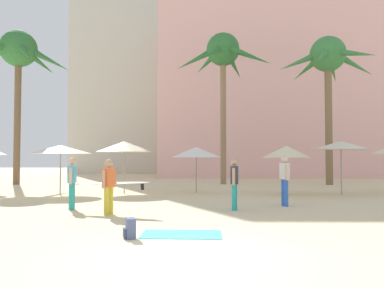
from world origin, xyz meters
TOP-DOWN VIEW (x-y plane):
  - ground at (0.00, 0.00)m, footprint 120.00×120.00m
  - hotel_pink at (7.44, 30.50)m, footprint 21.05×11.06m
  - hotel_tower_gray at (-6.00, 39.17)m, footprint 15.21×10.19m
  - palm_tree_far_left at (-11.32, 17.73)m, footprint 6.72×6.31m
  - palm_tree_left at (1.86, 17.94)m, footprint 6.24×5.73m
  - palm_tree_center at (8.41, 17.35)m, footprint 6.47×6.00m
  - cafe_umbrella_0 at (4.23, 11.11)m, footprint 2.25×2.25m
  - cafe_umbrella_1 at (-6.09, 10.85)m, footprint 2.75×2.75m
  - cafe_umbrella_4 at (0.09, 11.95)m, footprint 2.44×2.44m
  - cafe_umbrella_5 at (6.66, 10.87)m, footprint 2.50×2.50m
  - cafe_umbrella_7 at (-3.31, 11.54)m, footprint 2.67×2.67m
  - beach_towel at (-0.28, 1.92)m, footprint 1.76×1.04m
  - backpack at (-1.33, 1.51)m, footprint 0.31×0.34m
  - person_mid_left at (-2.52, 4.94)m, footprint 2.61×1.19m
  - person_far_left at (-3.97, 5.93)m, footprint 0.27×0.61m
  - person_near_right at (3.13, 6.84)m, footprint 0.28×0.61m
  - person_far_right at (1.28, 5.79)m, footprint 0.29×0.61m

SIDE VIEW (x-z plane):
  - ground at x=0.00m, z-range 0.00..0.00m
  - beach_towel at x=-0.28m, z-range 0.00..0.01m
  - backpack at x=-1.33m, z-range -0.01..0.41m
  - person_mid_left at x=-2.52m, z-range 0.08..1.71m
  - person_far_right at x=1.28m, z-range 0.08..1.75m
  - person_far_left at x=-3.97m, z-range 0.08..1.76m
  - person_near_right at x=3.13m, z-range 0.09..1.84m
  - cafe_umbrella_4 at x=0.09m, z-range 0.85..3.05m
  - cafe_umbrella_0 at x=4.23m, z-range 0.84..3.07m
  - cafe_umbrella_1 at x=-6.09m, z-range 0.93..3.19m
  - cafe_umbrella_7 at x=-3.31m, z-range 0.98..3.43m
  - cafe_umbrella_5 at x=6.66m, z-range 1.02..3.47m
  - palm_tree_center at x=8.41m, z-range 3.03..12.36m
  - hotel_pink at x=7.44m, z-range 0.00..15.52m
  - palm_tree_left at x=1.86m, z-range 3.32..13.08m
  - palm_tree_far_left at x=-11.32m, z-range 3.30..13.17m
  - hotel_tower_gray at x=-6.00m, z-range 0.00..28.12m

